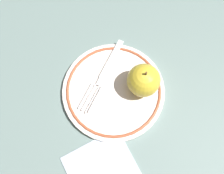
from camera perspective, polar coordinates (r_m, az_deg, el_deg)
The scene contains 4 objects.
ground_plane at distance 0.54m, azimuth 0.63°, elevation -2.42°, with size 2.00×2.00×0.00m, color slate.
plate at distance 0.53m, azimuth -0.00°, elevation -0.92°, with size 0.22×0.22×0.02m.
apple_red_whole at distance 0.50m, azimuth 7.23°, elevation 1.52°, with size 0.07×0.07×0.08m.
fork at distance 0.54m, azimuth -1.76°, elevation 3.35°, with size 0.13×0.15×0.00m.
Camera 1 is at (-0.03, -0.14, 0.52)m, focal length 40.00 mm.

